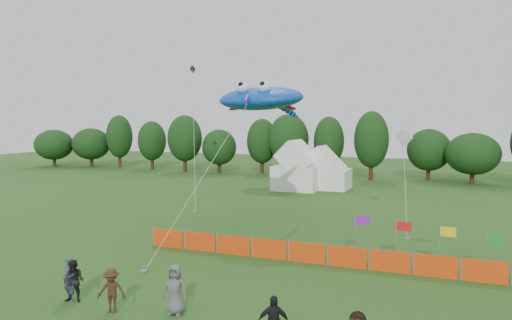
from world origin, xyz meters
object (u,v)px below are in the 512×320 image
at_px(tent_left, 298,170).
at_px(barrier_fence, 326,255).
at_px(spectator_a, 69,280).
at_px(spectator_c, 111,291).
at_px(spectator_e, 175,290).
at_px(stingray_kite, 263,99).
at_px(tent_right, 326,172).
at_px(spectator_b, 74,281).

bearing_deg(tent_left, barrier_fence, -69.38).
xyz_separation_m(spectator_a, spectator_c, (2.29, -0.34, -0.02)).
bearing_deg(spectator_e, spectator_a, 178.91).
bearing_deg(barrier_fence, spectator_a, -133.29).
bearing_deg(barrier_fence, spectator_c, -122.96).
height_order(spectator_c, spectator_e, spectator_e).
distance_m(barrier_fence, spectator_a, 11.76).
height_order(barrier_fence, stingray_kite, stingray_kite).
xyz_separation_m(tent_left, tent_right, (2.52, 1.65, -0.34)).
distance_m(barrier_fence, stingray_kite, 12.73).
bearing_deg(stingray_kite, spectator_b, -95.09).
distance_m(barrier_fence, spectator_b, 11.60).
bearing_deg(stingray_kite, spectator_e, -79.91).
distance_m(tent_right, spectator_e, 34.94).
xyz_separation_m(tent_right, stingray_kite, (0.54, -18.96, 6.75)).
xyz_separation_m(spectator_a, stingray_kite, (1.72, 16.22, 7.60)).
xyz_separation_m(barrier_fence, spectator_b, (-7.79, -8.59, 0.33)).
height_order(barrier_fence, spectator_c, spectator_c).
relative_size(tent_left, spectator_c, 2.78).
height_order(barrier_fence, spectator_a, spectator_a).
xyz_separation_m(tent_left, spectator_a, (1.34, -33.54, -1.18)).
relative_size(tent_right, barrier_fence, 0.24).
xyz_separation_m(barrier_fence, stingray_kite, (-6.34, 7.67, 7.94)).
distance_m(tent_left, spectator_b, 33.62).
bearing_deg(spectator_b, spectator_e, -8.66).
xyz_separation_m(spectator_c, spectator_e, (2.24, 0.76, 0.10)).
relative_size(tent_right, spectator_c, 2.90).
bearing_deg(stingray_kite, spectator_c, -88.02).
relative_size(spectator_a, spectator_e, 0.92).
bearing_deg(spectator_b, spectator_a, 159.14).
xyz_separation_m(tent_left, spectator_b, (1.61, -33.56, -1.20)).
distance_m(spectator_a, spectator_b, 0.27).
distance_m(spectator_b, spectator_c, 2.04).
bearing_deg(tent_right, tent_left, -146.77).
height_order(spectator_b, spectator_c, spectator_b).
relative_size(spectator_b, stingray_kite, 0.08).
relative_size(spectator_c, stingray_kite, 0.08).
xyz_separation_m(barrier_fence, spectator_e, (-3.53, -8.14, 0.41)).
height_order(barrier_fence, spectator_e, spectator_e).
relative_size(tent_right, spectator_e, 2.60).
relative_size(barrier_fence, spectator_e, 10.90).
bearing_deg(spectator_c, spectator_e, 0.66).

